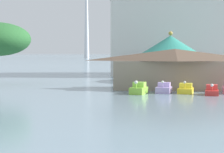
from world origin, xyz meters
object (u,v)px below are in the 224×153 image
(green_roof_pavilion, at_px, (170,55))
(pedal_boat_yellow, at_px, (186,89))
(pedal_boat_red, at_px, (212,91))
(pedal_boat_lime, at_px, (139,89))
(pedal_boat_lavender, at_px, (164,89))
(background_building_block, at_px, (205,37))
(boathouse, at_px, (175,68))

(green_roof_pavilion, bearing_deg, pedal_boat_yellow, -88.15)
(pedal_boat_red, xyz_separation_m, green_roof_pavilion, (-3.42, 21.08, 3.96))
(pedal_boat_lime, height_order, pedal_boat_lavender, pedal_boat_lime)
(pedal_boat_lavender, xyz_separation_m, pedal_boat_red, (5.34, -1.65, -0.05))
(pedal_boat_lime, relative_size, green_roof_pavilion, 0.23)
(pedal_boat_yellow, height_order, green_roof_pavilion, green_roof_pavilion)
(pedal_boat_lavender, height_order, pedal_boat_yellow, pedal_boat_lavender)
(pedal_boat_lime, xyz_separation_m, pedal_boat_yellow, (5.49, 1.19, -0.09))
(pedal_boat_red, bearing_deg, pedal_boat_lime, -83.70)
(pedal_boat_red, height_order, background_building_block, background_building_block)
(pedal_boat_lavender, distance_m, background_building_block, 41.81)
(pedal_boat_lime, relative_size, pedal_boat_lavender, 1.14)
(pedal_boat_yellow, bearing_deg, pedal_boat_red, 71.89)
(pedal_boat_lavender, xyz_separation_m, pedal_boat_yellow, (2.55, -0.07, -0.04))
(pedal_boat_yellow, bearing_deg, green_roof_pavilion, -166.77)
(pedal_boat_lime, bearing_deg, pedal_boat_yellow, 117.75)
(green_roof_pavilion, distance_m, background_building_block, 22.37)
(pedal_boat_lime, height_order, pedal_boat_yellow, pedal_boat_lime)
(pedal_boat_yellow, xyz_separation_m, green_roof_pavilion, (-0.63, 19.50, 3.95))
(pedal_boat_lime, xyz_separation_m, boathouse, (4.59, 6.61, 2.21))
(pedal_boat_lime, xyz_separation_m, pedal_boat_lavender, (2.95, 1.26, -0.05))
(pedal_boat_lavender, relative_size, green_roof_pavilion, 0.21)
(pedal_boat_lavender, height_order, green_roof_pavilion, green_roof_pavilion)
(background_building_block, bearing_deg, pedal_boat_lavender, -104.86)
(pedal_boat_yellow, relative_size, green_roof_pavilion, 0.23)
(pedal_boat_yellow, relative_size, pedal_boat_red, 0.99)
(pedal_boat_red, height_order, green_roof_pavilion, green_roof_pavilion)
(pedal_boat_yellow, distance_m, background_building_block, 41.32)
(pedal_boat_lavender, xyz_separation_m, background_building_block, (10.54, 39.72, 7.69))
(green_roof_pavilion, bearing_deg, pedal_boat_lavender, -95.63)
(pedal_boat_lime, height_order, boathouse, boathouse)
(pedal_boat_yellow, height_order, boathouse, boathouse)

